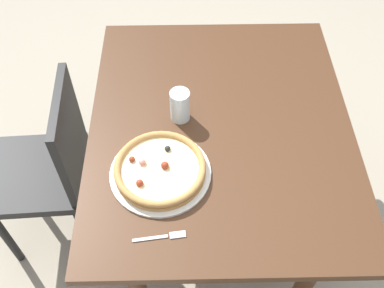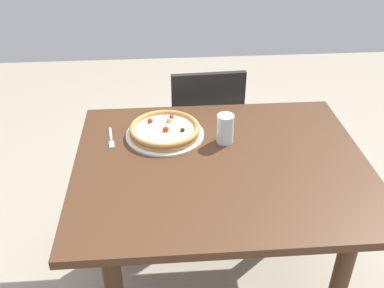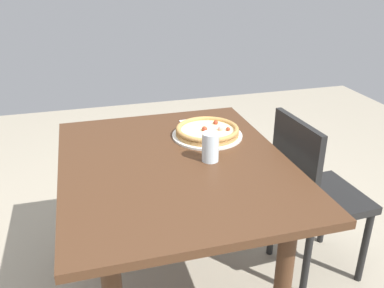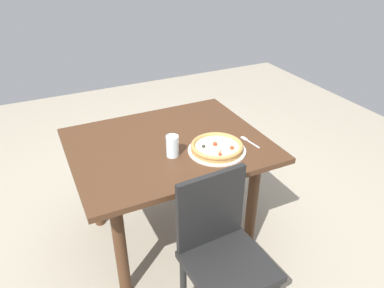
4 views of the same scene
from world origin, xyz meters
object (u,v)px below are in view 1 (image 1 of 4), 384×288
Objects in this scene: dining_table at (219,143)px; pizza at (160,169)px; fork at (164,237)px; drinking_glass at (180,106)px; chair_near at (50,167)px; plate at (160,173)px.

dining_table is 3.83× the size of pizza.
fork is 0.50m from drinking_glass.
fork is (0.46, 0.50, 0.27)m from chair_near.
plate is at bearing -118.21° from chair_near.
fork is at bearing -23.84° from dining_table.
pizza reaches higher than dining_table.
chair_near is 6.86× the size of drinking_glass.
chair_near is 2.84× the size of pizza.
plate is at bearing -44.48° from dining_table.
fork is at bearing 4.11° from pizza.
chair_near is at bearing -86.91° from drinking_glass.
pizza is at bearing 86.85° from fork.
dining_table is 9.24× the size of drinking_glass.
plate is 0.24m from fork.
plate is 2.08× the size of fork.
chair_near is at bearing -115.16° from pizza.
fork is at bearing -6.02° from drinking_glass.
drinking_glass is at bearing 76.72° from fork.
chair_near reaches higher than dining_table.
drinking_glass is at bearing -102.45° from dining_table.
chair_near reaches higher than pizza.
chair_near is at bearing -115.15° from plate.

